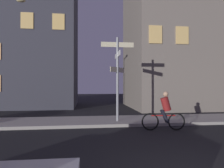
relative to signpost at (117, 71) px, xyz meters
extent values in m
cube|color=#9E9991|center=(0.58, 0.44, -2.50)|extent=(40.00, 2.54, 0.14)
cylinder|color=gray|center=(0.00, 0.00, -0.40)|extent=(0.12, 0.12, 4.05)
cube|color=beige|center=(0.00, 0.00, 1.27)|extent=(1.60, 0.03, 0.24)
cube|color=white|center=(0.00, 0.00, 0.77)|extent=(0.03, 1.54, 0.24)
cube|color=beige|center=(0.00, 0.00, 0.05)|extent=(0.80, 0.80, 0.24)
ellipsoid|color=#F9E099|center=(-4.65, 0.53, 3.43)|extent=(0.44, 0.28, 0.20)
torus|color=black|center=(1.13, -1.56, -2.21)|extent=(0.72, 0.13, 0.72)
torus|color=black|center=(2.23, -1.67, -2.21)|extent=(0.72, 0.13, 0.72)
cylinder|color=red|center=(1.68, -1.61, -1.96)|extent=(1.00, 0.14, 0.04)
cylinder|color=maroon|center=(1.78, -1.62, -1.48)|extent=(0.48, 0.36, 0.61)
sphere|color=tan|center=(1.78, -1.62, -1.07)|extent=(0.22, 0.22, 0.22)
cylinder|color=black|center=(1.72, -1.71, -1.99)|extent=(0.35, 0.15, 0.55)
cylinder|color=black|center=(1.74, -1.53, -1.99)|extent=(0.35, 0.15, 0.55)
cube|color=#383842|center=(-8.11, 9.01, 4.72)|extent=(11.26, 6.48, 14.58)
cube|color=#F2C672|center=(-5.85, 5.73, 4.06)|extent=(0.90, 0.06, 1.20)
cube|color=#F2C672|center=(-3.60, 5.73, 4.06)|extent=(0.90, 0.06, 1.20)
cube|color=#F2C672|center=(3.07, 3.27, 2.69)|extent=(0.90, 0.06, 1.20)
cube|color=#F2C672|center=(4.95, 3.27, 2.69)|extent=(0.90, 0.06, 1.20)
camera|label=1|loc=(-1.46, -9.60, -0.70)|focal=32.15mm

